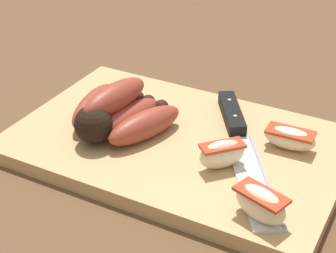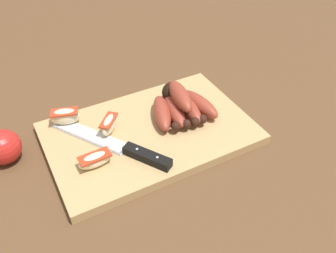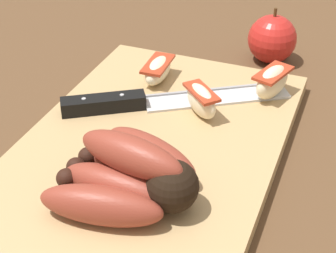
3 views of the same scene
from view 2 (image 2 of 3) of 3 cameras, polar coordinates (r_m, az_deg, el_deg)
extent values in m
plane|color=brown|center=(0.77, -3.74, -2.64)|extent=(6.00, 6.00, 0.00)
cube|color=tan|center=(0.77, -2.86, -1.05)|extent=(0.42, 0.27, 0.02)
sphere|color=black|center=(0.82, 0.75, 5.35)|extent=(0.05, 0.05, 0.05)
ellipsoid|color=brown|center=(0.78, -0.94, 2.16)|extent=(0.07, 0.12, 0.04)
sphere|color=black|center=(0.75, 1.23, 0.04)|extent=(0.02, 0.02, 0.02)
ellipsoid|color=brown|center=(0.79, 1.05, 2.63)|extent=(0.06, 0.12, 0.04)
sphere|color=black|center=(0.75, 2.90, 0.41)|extent=(0.02, 0.02, 0.02)
ellipsoid|color=brown|center=(0.80, 3.00, 3.08)|extent=(0.04, 0.12, 0.04)
sphere|color=black|center=(0.76, 4.25, 0.74)|extent=(0.02, 0.02, 0.02)
ellipsoid|color=brown|center=(0.81, 4.90, 3.52)|extent=(0.05, 0.12, 0.04)
sphere|color=black|center=(0.77, 5.42, 1.14)|extent=(0.02, 0.02, 0.02)
ellipsoid|color=brown|center=(0.78, 1.92, 4.80)|extent=(0.06, 0.11, 0.04)
cube|color=silver|center=(0.77, -12.17, -1.38)|extent=(0.13, 0.17, 0.00)
cube|color=#99999E|center=(0.76, -12.91, -1.90)|extent=(0.10, 0.15, 0.00)
cube|color=black|center=(0.70, -3.28, -4.73)|extent=(0.07, 0.10, 0.02)
cylinder|color=#B2B2B7|center=(0.68, -1.69, -4.83)|extent=(0.01, 0.01, 0.00)
cylinder|color=#B2B2B7|center=(0.70, -4.87, -3.53)|extent=(0.01, 0.01, 0.00)
ellipsoid|color=beige|center=(0.80, -15.78, 1.48)|extent=(0.07, 0.04, 0.04)
cube|color=#B2381E|center=(0.79, -15.94, 2.20)|extent=(0.06, 0.04, 0.00)
ellipsoid|color=beige|center=(0.69, -11.30, -5.19)|extent=(0.07, 0.03, 0.03)
cube|color=#B2381E|center=(0.69, -11.40, -4.65)|extent=(0.06, 0.03, 0.00)
ellipsoid|color=beige|center=(0.76, -9.19, 0.25)|extent=(0.05, 0.06, 0.04)
cube|color=#B2381E|center=(0.75, -9.29, 0.95)|extent=(0.05, 0.05, 0.00)
sphere|color=red|center=(0.77, -24.41, -2.93)|extent=(0.07, 0.07, 0.07)
camera|label=1|loc=(1.08, -34.67, 28.47)|focal=59.38mm
camera|label=3|loc=(1.00, 17.23, 30.19)|focal=57.81mm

